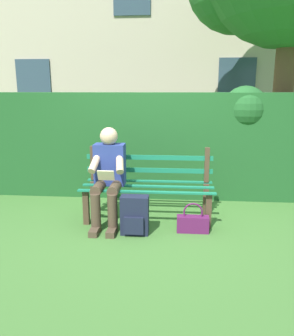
{
  "coord_description": "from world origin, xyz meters",
  "views": [
    {
      "loc": [
        -0.33,
        4.03,
        1.64
      ],
      "look_at": [
        0.0,
        0.1,
        0.71
      ],
      "focal_mm": 35.68,
      "sensor_mm": 36.0,
      "label": 1
    }
  ],
  "objects_px": {
    "backpack": "(135,216)",
    "person_seated": "(108,173)",
    "park_bench": "(148,185)",
    "handbag": "(193,223)"
  },
  "relations": [
    {
      "from": "park_bench",
      "to": "person_seated",
      "type": "bearing_deg",
      "value": 20.56
    },
    {
      "from": "backpack",
      "to": "handbag",
      "type": "xyz_separation_m",
      "value": [
        -0.68,
        -0.1,
        -0.11
      ]
    },
    {
      "from": "person_seated",
      "to": "handbag",
      "type": "relative_size",
      "value": 3.2
    },
    {
      "from": "park_bench",
      "to": "handbag",
      "type": "height_order",
      "value": "park_bench"
    },
    {
      "from": "person_seated",
      "to": "backpack",
      "type": "relative_size",
      "value": 2.61
    },
    {
      "from": "backpack",
      "to": "person_seated",
      "type": "bearing_deg",
      "value": -42.07
    },
    {
      "from": "person_seated",
      "to": "park_bench",
      "type": "bearing_deg",
      "value": -159.44
    },
    {
      "from": "person_seated",
      "to": "backpack",
      "type": "bearing_deg",
      "value": 137.93
    },
    {
      "from": "park_bench",
      "to": "backpack",
      "type": "relative_size",
      "value": 3.63
    },
    {
      "from": "person_seated",
      "to": "handbag",
      "type": "distance_m",
      "value": 1.18
    }
  ]
}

